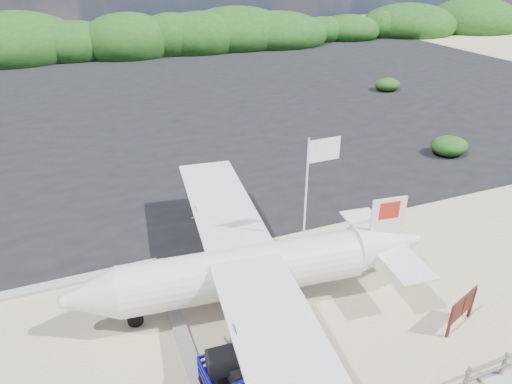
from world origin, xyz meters
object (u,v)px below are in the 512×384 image
at_px(flagpole, 301,287).
at_px(crew_a, 257,245).
at_px(signboard, 457,326).
at_px(aircraft_large, 300,128).
at_px(crew_b, 219,228).
at_px(crew_c, 237,241).

bearing_deg(flagpole, crew_a, 112.97).
bearing_deg(signboard, flagpole, 117.43).
height_order(signboard, aircraft_large, aircraft_large).
bearing_deg(flagpole, crew_b, 117.24).
relative_size(signboard, crew_c, 0.96).
bearing_deg(flagpole, crew_c, 122.17).
distance_m(flagpole, crew_b, 4.70).
xyz_separation_m(flagpole, crew_b, (-2.11, 4.10, 0.91)).
relative_size(crew_b, aircraft_large, 0.11).
height_order(flagpole, signboard, flagpole).
xyz_separation_m(crew_a, crew_c, (-0.77, 0.47, 0.07)).
bearing_deg(aircraft_large, crew_c, 60.46).
bearing_deg(aircraft_large, signboard, 84.87).
distance_m(flagpole, crew_a, 2.64).
bearing_deg(signboard, crew_a, 110.50).
height_order(flagpole, aircraft_large, flagpole).
bearing_deg(crew_c, flagpole, 130.49).
height_order(signboard, crew_b, crew_b).
bearing_deg(crew_b, aircraft_large, -130.46).
bearing_deg(crew_b, crew_a, 121.32).
distance_m(signboard, crew_a, 8.30).
bearing_deg(aircraft_large, crew_b, 56.76).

